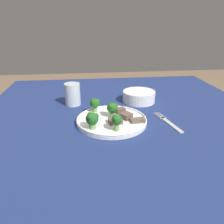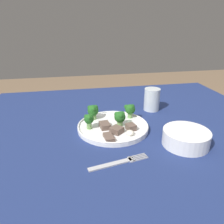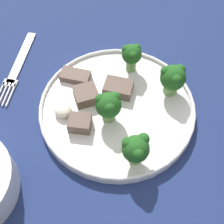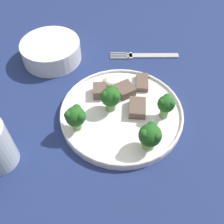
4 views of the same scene
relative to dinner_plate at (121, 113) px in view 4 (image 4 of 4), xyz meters
name	(u,v)px [view 4 (image 4 of 4)]	position (x,y,z in m)	size (l,w,h in m)	color
ground_plane	(105,210)	(0.05, 0.06, -0.76)	(8.00, 8.00, 0.00)	#7F664C
table	(99,119)	(0.05, 0.06, -0.11)	(1.12, 1.13, 0.76)	navy
dinner_plate	(121,113)	(0.00, 0.00, 0.00)	(0.25, 0.25, 0.02)	white
fork	(145,56)	(0.20, -0.02, -0.01)	(0.05, 0.17, 0.00)	#B2B2B7
cream_bowl	(51,51)	(0.15, 0.20, 0.01)	(0.14, 0.14, 0.05)	white
broccoli_floret_near_rim_left	(150,135)	(-0.07, -0.06, 0.04)	(0.04, 0.04, 0.06)	#709E56
broccoli_floret_center_left	(111,97)	(0.01, 0.02, 0.04)	(0.04, 0.04, 0.05)	#709E56
broccoli_floret_back_left	(75,116)	(-0.06, 0.08, 0.04)	(0.04, 0.04, 0.05)	#709E56
broccoli_floret_front_left	(166,104)	(0.01, -0.08, 0.04)	(0.03, 0.03, 0.05)	#709E56
meat_slice_front_slice	(137,108)	(0.01, -0.03, 0.01)	(0.05, 0.04, 0.02)	brown
meat_slice_middle_slice	(100,91)	(0.04, 0.05, 0.01)	(0.04, 0.04, 0.02)	brown
meat_slice_rear_slice	(142,82)	(0.09, -0.03, 0.01)	(0.05, 0.03, 0.01)	brown
meat_slice_edge_slice	(125,91)	(0.05, 0.00, 0.01)	(0.05, 0.05, 0.02)	brown
sauce_dollop	(109,81)	(0.07, 0.04, 0.01)	(0.03, 0.03, 0.02)	silver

